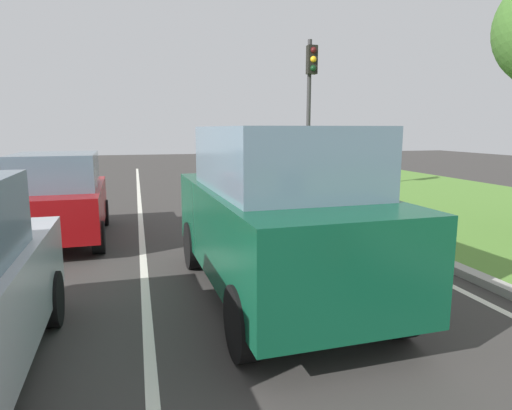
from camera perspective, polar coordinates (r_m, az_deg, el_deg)
name	(u,v)px	position (r m, az deg, el deg)	size (l,w,h in m)	color
ground_plane	(173,228)	(10.33, -10.62, -2.98)	(60.00, 60.00, 0.00)	#383533
lane_line_center	(141,230)	(10.31, -14.50, -3.14)	(0.12, 32.00, 0.01)	silver
lane_line_right_edge	(319,220)	(11.18, 8.10, -1.92)	(0.12, 32.00, 0.01)	silver
grass_verge_right	(483,210)	(13.84, 27.10, -0.54)	(9.00, 48.00, 0.06)	#548433
curb_right	(338,217)	(11.38, 10.42, -1.49)	(0.24, 48.00, 0.12)	#9E9B93
car_suv_ahead	(277,212)	(5.87, 2.65, -0.91)	(2.09, 4.56, 2.28)	#0C472D
car_hatchback_far	(60,198)	(9.72, -23.89, 0.83)	(1.82, 3.75, 1.78)	maroon
traffic_light_near_right	(310,91)	(15.26, 6.97, 14.30)	(0.32, 0.50, 5.12)	#2D2D2D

